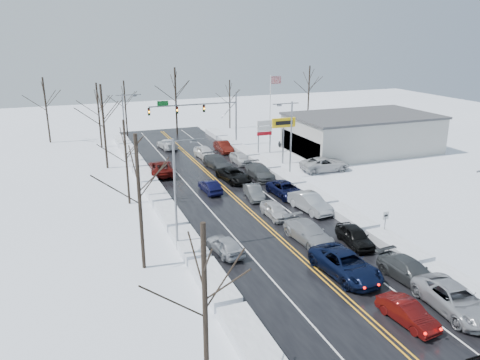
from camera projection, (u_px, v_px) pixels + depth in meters
name	position (u px, v px, depth m)	size (l,w,h in m)	color
ground	(257.00, 217.00, 43.55)	(160.00, 160.00, 0.00)	white
road_surface	(249.00, 210.00, 45.33)	(14.00, 84.00, 0.01)	black
snow_bank_left	(172.00, 221.00, 42.73)	(1.92, 72.00, 0.76)	white
snow_bank_right	(317.00, 200.00, 47.93)	(1.92, 72.00, 0.76)	white
traffic_signal_mast	(204.00, 111.00, 67.96)	(13.28, 0.39, 8.00)	slate
tires_plus_sign	(284.00, 126.00, 59.86)	(3.20, 0.34, 6.00)	slate
used_vehicles_sign	(264.00, 130.00, 65.70)	(2.20, 0.22, 4.65)	slate
speed_limit_sign	(385.00, 220.00, 38.75)	(0.55, 0.09, 2.35)	slate
flagpole	(271.00, 102.00, 73.63)	(1.87, 1.20, 10.00)	silver
dealership_building	(362.00, 133.00, 66.96)	(20.40, 12.40, 5.30)	#AAAAA5
streetlight_ne	(290.00, 134.00, 53.67)	(3.20, 0.25, 9.00)	slate
streetlight_sw	(178.00, 186.00, 35.54)	(3.20, 0.25, 9.00)	slate
streetlight_nw	(126.00, 122.00, 60.44)	(3.20, 0.25, 9.00)	slate
tree_left_a	(204.00, 281.00, 20.09)	(3.60, 3.60, 9.00)	#2D231C
tree_left_b	(138.00, 177.00, 32.16)	(4.00, 4.00, 10.00)	#2D231C
tree_left_c	(125.00, 146.00, 45.27)	(3.40, 3.40, 8.50)	#2D231C
tree_left_d	(103.00, 110.00, 57.06)	(4.20, 4.20, 10.50)	#2D231C
tree_left_e	(98.00, 103.00, 68.08)	(3.80, 3.80, 9.50)	#2D231C
tree_far_a	(45.00, 97.00, 70.84)	(4.00, 4.00, 10.00)	#2D231C
tree_far_b	(125.00, 97.00, 76.05)	(3.60, 3.60, 9.00)	#2D231C
tree_far_c	(175.00, 88.00, 76.59)	(4.40, 4.40, 11.00)	#2D231C
tree_far_d	(230.00, 95.00, 81.87)	(3.40, 3.40, 8.50)	#2D231C
tree_far_e	(309.00, 83.00, 87.37)	(4.20, 4.20, 10.50)	#2D231C
queued_car_1	(406.00, 322.00, 27.81)	(1.40, 4.03, 1.33)	#500B0A
queued_car_2	(345.00, 275.00, 33.24)	(2.81, 6.09, 1.69)	black
queued_car_3	(308.00, 241.00, 38.58)	(2.23, 5.48, 1.59)	#96989D
queued_car_4	(275.00, 217.00, 43.56)	(1.65, 4.10, 1.40)	silver
queued_car_5	(254.00, 198.00, 48.50)	(1.44, 4.13, 1.36)	#474A4C
queued_car_6	(234.00, 181.00, 54.07)	(2.48, 5.38, 1.50)	black
queued_car_7	(218.00, 168.00, 59.11)	(2.25, 5.55, 1.61)	#3A3D3F
queued_car_8	(205.00, 158.00, 63.89)	(1.92, 4.76, 1.62)	white
queued_car_10	(453.00, 311.00, 28.96)	(2.66, 5.78, 1.61)	#9E9FA5
queued_car_11	(409.00, 281.00, 32.48)	(2.10, 5.17, 1.50)	#3B3D3F
queued_car_12	(354.00, 245.00, 37.96)	(1.79, 4.45, 1.52)	black
queued_car_13	(310.00, 211.00, 45.11)	(1.82, 5.21, 1.72)	#A6A9AE
queued_car_14	(286.00, 196.00, 49.14)	(2.44, 5.30, 1.47)	black
queued_car_15	(259.00, 178.00, 55.18)	(2.24, 5.50, 1.60)	#44474A
queued_car_16	(240.00, 164.00, 61.18)	(1.77, 4.39, 1.49)	silver
queued_car_17	(223.00, 152.00, 67.17)	(1.63, 4.67, 1.54)	#490F09
oncoming_car_0	(210.00, 192.00, 50.27)	(1.43, 4.11, 1.36)	black
oncoming_car_1	(162.00, 174.00, 56.58)	(2.78, 6.03, 1.68)	#530E0B
oncoming_car_2	(167.00, 149.00, 69.10)	(2.02, 4.98, 1.44)	white
oncoming_car_3	(225.00, 253.00, 36.48)	(1.67, 4.16, 1.42)	#ACAEB4
parked_car_0	(325.00, 171.00, 58.08)	(2.84, 6.17, 1.71)	silver
parked_car_1	(328.00, 160.00, 62.75)	(2.07, 5.10, 1.48)	silver
parked_car_2	(290.00, 149.00, 68.78)	(1.90, 4.73, 1.61)	#3B3E40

